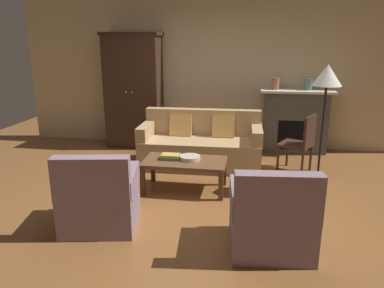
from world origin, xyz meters
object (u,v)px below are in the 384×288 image
Objects in this scene: fireplace at (295,121)px; armoire at (134,91)px; fruit_bowl at (190,158)px; dog at (103,168)px; mantel_vase_jade at (309,84)px; mantel_vase_terracotta at (276,84)px; book_stack at (170,157)px; couch at (201,145)px; armchair_near_right at (271,220)px; armchair_near_left at (100,200)px; floor_lamp at (327,83)px; coffee_table at (185,164)px; side_chair_wooden at (302,140)px.

armoire reaches higher than fireplace.
dog is at bearing -178.55° from fruit_bowl.
fruit_bowl is 2.78m from mantel_vase_jade.
book_stack is at bearing -125.05° from mantel_vase_terracotta.
mantel_vase_terracotta is at bearing 39.70° from couch.
fruit_bowl is at bearing 1.45° from dog.
couch reaches higher than book_stack.
armoire is at bearing -178.49° from fireplace.
armchair_near_right is (1.02, -1.36, -0.13)m from fruit_bowl.
mantel_vase_jade is at bearing 29.36° from couch.
armchair_near_left is at bearing -113.77° from book_stack.
armchair_near_left reaches higher than couch.
floor_lamp is at bearing 66.38° from armchair_near_right.
floor_lamp reaches higher than armchair_near_right.
fireplace is 1.43× the size of armchair_near_right.
armoire is 3.14m from mantel_vase_jade.
armoire reaches higher than coffee_table.
fireplace is 0.68m from mantel_vase_jade.
fireplace is 0.75× the size of floor_lamp.
fireplace is 2.76m from book_stack.
fireplace is 6.24× the size of mantel_vase_jade.
side_chair_wooden reaches higher than book_stack.
fireplace reaches higher than dog.
coffee_table is at bearing -5.51° from book_stack.
fireplace is at bearing 174.31° from mantel_vase_jade.
armchair_near_right is 0.52× the size of floor_lamp.
floor_lamp is (1.75, 0.20, 1.09)m from coffee_table.
dog is at bearing -176.43° from floor_lamp.
coffee_table is 4.40× the size of book_stack.
couch is 2.16× the size of side_chair_wooden.
side_chair_wooden is at bearing 18.68° from dog.
armchair_near_right is at bearing -98.88° from fireplace.
armchair_near_right is at bearing -102.98° from side_chair_wooden.
side_chair_wooden is (0.37, -1.12, -0.71)m from mantel_vase_terracotta.
fireplace reaches higher than side_chair_wooden.
armchair_near_left is 1.90× the size of dog.
book_stack is at bearing -131.30° from fireplace.
armchair_near_right reaches higher than coffee_table.
book_stack is at bearing -134.24° from mantel_vase_jade.
fruit_bowl is at bearing -174.89° from floor_lamp.
couch is (1.39, -0.92, -0.73)m from armoire.
coffee_table is 5.44× the size of mantel_vase_jade.
couch is at bearing -140.30° from mantel_vase_terracotta.
armchair_near_left is 3.04m from floor_lamp.
fireplace is 1.15× the size of coffee_table.
armchair_near_left reaches higher than dog.
couch is 7.76× the size of book_stack.
floor_lamp is at bearing -91.55° from mantel_vase_jade.
mantel_vase_terracotta reaches higher than armchair_near_right.
armoire is at bearing 146.65° from couch.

